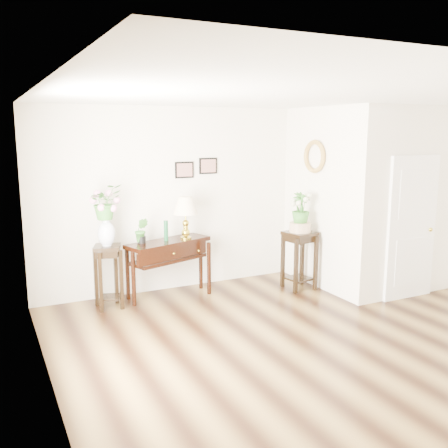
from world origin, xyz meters
TOP-DOWN VIEW (x-y plane):
  - floor at (0.00, 0.00)m, footprint 6.00×5.50m
  - ceiling at (0.00, 0.00)m, footprint 6.00×5.50m
  - wall_back at (0.00, 2.75)m, footprint 6.00×0.02m
  - wall_left at (-3.00, 0.00)m, footprint 0.02×5.50m
  - partition at (2.10, 1.77)m, footprint 1.80×1.95m
  - door at (2.10, 0.78)m, footprint 0.90×0.05m
  - art_print_left at (-0.65, 2.73)m, footprint 0.30×0.02m
  - art_print_right at (-0.25, 2.73)m, footprint 0.30×0.02m
  - wall_ornament at (1.16, 1.90)m, footprint 0.07×0.51m
  - console_table at (-1.06, 2.37)m, footprint 1.35×0.80m
  - table_lamp at (-0.78, 2.37)m, footprint 0.39×0.39m
  - green_vase at (-1.09, 2.37)m, footprint 0.08×0.08m
  - potted_plant at (-1.46, 2.37)m, footprint 0.23×0.21m
  - plant_stand_a at (-1.98, 2.30)m, footprint 0.44×0.44m
  - porcelain_vase at (-1.98, 2.30)m, footprint 0.26×0.26m
  - lily_arrangement at (-1.98, 2.30)m, footprint 0.53×0.49m
  - plant_stand_b at (0.90, 1.85)m, footprint 0.49×0.49m
  - ceramic_bowl at (0.90, 1.85)m, footprint 0.37×0.37m
  - narcissus at (0.90, 1.85)m, footprint 0.29×0.29m

SIDE VIEW (x-z plane):
  - floor at x=0.00m, z-range -0.01..0.01m
  - console_table at x=-1.06m, z-range 0.00..0.86m
  - plant_stand_a at x=-1.98m, z-range 0.00..0.89m
  - plant_stand_b at x=0.90m, z-range 0.00..0.91m
  - ceramic_bowl at x=0.90m, z-range 0.91..1.06m
  - green_vase at x=-1.09m, z-range 0.88..1.18m
  - potted_plant at x=-1.46m, z-range 0.86..1.20m
  - door at x=2.10m, z-range 0.00..2.10m
  - porcelain_vase at x=-1.98m, z-range 0.91..1.32m
  - table_lamp at x=-0.78m, z-range 0.89..1.53m
  - narcissus at x=0.90m, z-range 1.03..1.52m
  - wall_back at x=0.00m, z-range 0.00..2.80m
  - wall_left at x=-3.00m, z-range 0.00..2.80m
  - partition at x=2.10m, z-range 0.00..2.80m
  - lily_arrangement at x=-1.98m, z-range 1.29..1.77m
  - art_print_left at x=-0.65m, z-range 1.73..1.98m
  - art_print_right at x=-0.25m, z-range 1.77..2.02m
  - wall_ornament at x=1.16m, z-range 1.79..2.30m
  - ceiling at x=0.00m, z-range 2.79..2.81m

